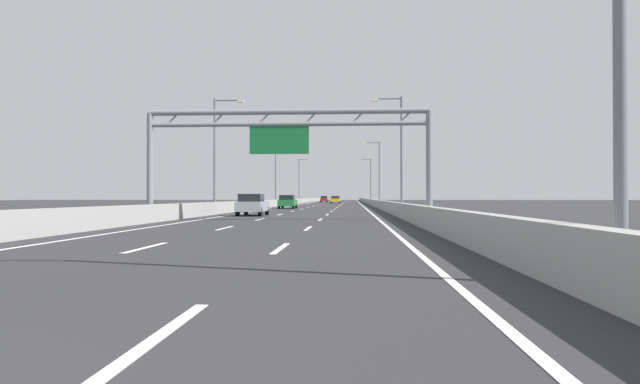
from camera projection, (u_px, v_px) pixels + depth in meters
ground_plane at (332, 204)px, 101.76m from camera, size 260.00×260.00×0.00m
lane_dash_left_1 at (146, 248)px, 14.52m from camera, size 0.16×3.00×0.01m
lane_dash_left_2 at (225, 228)px, 23.50m from camera, size 0.16×3.00×0.01m
lane_dash_left_3 at (260, 219)px, 32.49m from camera, size 0.16×3.00×0.01m
lane_dash_left_4 at (280, 215)px, 41.47m from camera, size 0.16×3.00×0.01m
lane_dash_left_5 at (293, 211)px, 50.46m from camera, size 0.16×3.00×0.01m
lane_dash_left_6 at (302, 209)px, 59.44m from camera, size 0.16×3.00×0.01m
lane_dash_left_7 at (308, 208)px, 68.42m from camera, size 0.16×3.00×0.01m
lane_dash_left_8 at (313, 206)px, 77.41m from camera, size 0.16×3.00×0.01m
lane_dash_left_9 at (317, 205)px, 86.39m from camera, size 0.16×3.00×0.01m
lane_dash_left_10 at (321, 204)px, 95.38m from camera, size 0.16×3.00×0.01m
lane_dash_left_11 at (323, 204)px, 104.36m from camera, size 0.16×3.00×0.01m
lane_dash_left_12 at (326, 203)px, 113.35m from camera, size 0.16×3.00×0.01m
lane_dash_left_13 at (328, 203)px, 122.33m from camera, size 0.16×3.00×0.01m
lane_dash_left_14 at (329, 202)px, 131.31m from camera, size 0.16×3.00×0.01m
lane_dash_left_15 at (331, 202)px, 140.30m from camera, size 0.16×3.00×0.01m
lane_dash_left_16 at (332, 202)px, 149.28m from camera, size 0.16×3.00×0.01m
lane_dash_left_17 at (333, 201)px, 158.27m from camera, size 0.16×3.00×0.01m
lane_dash_right_0 at (160, 335)px, 5.32m from camera, size 0.16×3.00×0.01m
lane_dash_right_1 at (281, 248)px, 14.31m from camera, size 0.16×3.00×0.01m
lane_dash_right_2 at (308, 228)px, 23.29m from camera, size 0.16×3.00×0.01m
lane_dash_right_3 at (320, 220)px, 32.28m from camera, size 0.16×3.00×0.01m
lane_dash_right_4 at (327, 215)px, 41.26m from camera, size 0.16×3.00×0.01m
lane_dash_right_5 at (332, 211)px, 50.25m from camera, size 0.16×3.00×0.01m
lane_dash_right_6 at (335, 209)px, 59.23m from camera, size 0.16×3.00×0.01m
lane_dash_right_7 at (337, 208)px, 68.21m from camera, size 0.16×3.00×0.01m
lane_dash_right_8 at (339, 206)px, 77.20m from camera, size 0.16×3.00×0.01m
lane_dash_right_9 at (340, 205)px, 86.18m from camera, size 0.16×3.00×0.01m
lane_dash_right_10 at (341, 204)px, 95.17m from camera, size 0.16×3.00×0.01m
lane_dash_right_11 at (342, 204)px, 104.15m from camera, size 0.16×3.00×0.01m
lane_dash_right_12 at (343, 203)px, 113.14m from camera, size 0.16×3.00×0.01m
lane_dash_right_13 at (344, 203)px, 122.12m from camera, size 0.16×3.00×0.01m
lane_dash_right_14 at (344, 202)px, 131.10m from camera, size 0.16×3.00×0.01m
lane_dash_right_15 at (345, 202)px, 140.09m from camera, size 0.16×3.00×0.01m
lane_dash_right_16 at (345, 202)px, 149.07m from camera, size 0.16×3.00×0.01m
lane_dash_right_17 at (346, 201)px, 158.06m from camera, size 0.16×3.00×0.01m
edge_line_left at (298, 205)px, 90.09m from camera, size 0.16×176.00×0.01m
edge_line_right at (362, 205)px, 89.47m from camera, size 0.16×176.00×0.01m
barrier_left at (300, 201)px, 112.15m from camera, size 0.45×220.00×0.95m
barrier_right at (368, 201)px, 111.34m from camera, size 0.45×220.00×0.95m
sign_gantry at (286, 136)px, 31.17m from camera, size 16.36×0.36×6.36m
streetlamp_left_mid at (218, 148)px, 45.32m from camera, size 2.58×0.28×9.50m
streetlamp_right_mid at (399, 147)px, 44.45m from camera, size 2.58×0.28×9.50m
streetlamp_left_far at (277, 170)px, 81.51m from camera, size 2.58×0.28×9.50m
streetlamp_right_far at (378, 169)px, 80.64m from camera, size 2.58×0.28×9.50m
streetlamp_left_distant at (300, 178)px, 117.70m from camera, size 2.58×0.28×9.50m
streetlamp_right_distant at (370, 178)px, 116.83m from camera, size 2.58×0.28×9.50m
yellow_car at (335, 200)px, 113.79m from camera, size 1.90×4.53×1.50m
red_car at (324, 199)px, 139.29m from camera, size 1.75×4.61×1.55m
silver_car at (253, 205)px, 39.20m from camera, size 1.80×4.17×1.55m
green_car at (288, 202)px, 62.27m from camera, size 1.81×4.35×1.55m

